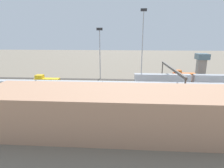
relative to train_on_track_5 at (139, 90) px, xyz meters
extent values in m
plane|color=#756B5B|center=(3.61, -10.00, -2.59)|extent=(400.00, 400.00, 0.00)
cube|color=#3D3833|center=(3.61, -25.00, -2.53)|extent=(140.00, 2.80, 0.12)
cube|color=#4C443D|center=(3.61, -20.00, -2.53)|extent=(140.00, 2.80, 0.12)
cube|color=#4C443D|center=(3.61, -15.00, -2.53)|extent=(140.00, 2.80, 0.12)
cube|color=#4C443D|center=(3.61, -10.00, -2.53)|extent=(140.00, 2.80, 0.12)
cube|color=#3D3833|center=(3.61, -5.00, -2.53)|extent=(140.00, 2.80, 0.12)
cube|color=#3D3833|center=(3.61, 0.00, -2.53)|extent=(140.00, 2.80, 0.12)
cube|color=#4C443D|center=(3.61, 5.00, -2.53)|extent=(140.00, 2.80, 0.12)
cube|color=#B7BABF|center=(-24.20, 0.00, 0.03)|extent=(23.00, 3.00, 5.00)
cube|color=maroon|center=(-24.20, 0.00, -0.63)|extent=(22.40, 3.06, 0.36)
cube|color=#B7BABF|center=(0.00, 0.00, 0.03)|extent=(23.00, 3.00, 5.00)
cube|color=maroon|center=(0.00, 0.00, -0.17)|extent=(22.40, 3.06, 0.36)
cube|color=#B7BABF|center=(24.20, 0.00, 0.03)|extent=(23.00, 3.00, 5.00)
cube|color=maroon|center=(24.20, 0.00, 0.21)|extent=(22.40, 3.06, 0.36)
cube|color=#B7BABF|center=(48.40, 0.00, 0.03)|extent=(23.00, 3.00, 5.00)
cube|color=maroon|center=(48.40, 0.00, -0.70)|extent=(22.40, 3.06, 0.36)
cube|color=#D85914|center=(-22.49, -25.00, -0.67)|extent=(10.00, 3.00, 3.60)
cube|color=#D85914|center=(-19.49, -25.00, 1.83)|extent=(3.00, 2.70, 1.40)
cube|color=gold|center=(36.71, -10.00, -0.67)|extent=(10.00, 3.00, 3.60)
cube|color=gold|center=(39.71, -10.00, 1.83)|extent=(3.00, 2.70, 1.40)
cube|color=#B7BABF|center=(-34.71, -15.00, 0.03)|extent=(23.00, 3.00, 5.00)
cube|color=#B7BABF|center=(-10.51, -15.00, 0.03)|extent=(23.00, 3.00, 5.00)
cube|color=#A8AAB2|center=(-13.24, 5.00, 0.03)|extent=(23.00, 3.00, 5.00)
cube|color=black|center=(-13.24, 5.00, -0.56)|extent=(22.40, 3.06, 0.36)
cube|color=#A8AAB2|center=(10.96, 5.00, 0.03)|extent=(23.00, 3.00, 5.00)
cube|color=black|center=(10.96, 5.00, 0.10)|extent=(22.40, 3.06, 0.36)
cube|color=#B7BABF|center=(-14.77, -5.00, -0.57)|extent=(23.00, 3.00, 3.80)
cube|color=#B7BABF|center=(9.43, -5.00, -0.57)|extent=(23.00, 3.00, 3.80)
cube|color=#B7BABF|center=(33.63, -5.00, -0.57)|extent=(23.00, 3.00, 3.80)
cylinder|color=#9EA0A5|center=(-2.95, -27.65, 12.97)|extent=(0.44, 0.44, 31.13)
cube|color=#262628|center=(-2.95, -27.65, 29.14)|extent=(2.80, 0.70, 1.20)
cylinder|color=#9EA0A5|center=(17.15, -27.75, 8.88)|extent=(0.44, 0.44, 22.94)
cube|color=#262628|center=(17.15, -27.75, 20.95)|extent=(2.80, 0.70, 1.20)
cylinder|color=#4C4742|center=(-12.83, -27.10, 1.41)|extent=(0.50, 0.50, 8.00)
cylinder|color=#4C4742|center=(-12.83, 7.10, 1.41)|extent=(0.50, 0.50, 8.00)
cube|color=#4C4742|center=(-12.83, -10.00, 5.81)|extent=(0.70, 35.00, 0.80)
cube|color=tan|center=(6.47, 23.69, 2.01)|extent=(59.06, 14.70, 9.20)
cube|color=gray|center=(-35.52, -39.19, 1.62)|extent=(4.00, 4.00, 8.42)
cube|color=slate|center=(-35.52, -39.19, 7.32)|extent=(6.00, 6.00, 3.00)
camera|label=1|loc=(5.20, 61.38, 18.01)|focal=29.66mm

